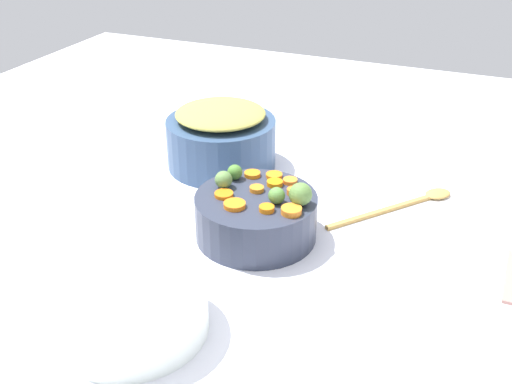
# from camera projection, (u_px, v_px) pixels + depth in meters

# --- Properties ---
(tabletop) EXTENTS (2.40, 2.40, 0.02)m
(tabletop) POSITION_uv_depth(u_px,v_px,m) (268.00, 245.00, 1.15)
(tabletop) COLOR white
(tabletop) RESTS_ON ground
(serving_bowl_carrots) EXTENTS (0.23, 0.23, 0.09)m
(serving_bowl_carrots) POSITION_uv_depth(u_px,v_px,m) (256.00, 217.00, 1.14)
(serving_bowl_carrots) COLOR #2D3445
(serving_bowl_carrots) RESTS_ON tabletop
(metal_pot) EXTENTS (0.25, 0.25, 0.11)m
(metal_pot) POSITION_uv_depth(u_px,v_px,m) (221.00, 143.00, 1.41)
(metal_pot) COLOR #324A6D
(metal_pot) RESTS_ON tabletop
(stuffing_mound) EXTENTS (0.20, 0.20, 0.03)m
(stuffing_mound) POSITION_uv_depth(u_px,v_px,m) (220.00, 113.00, 1.37)
(stuffing_mound) COLOR #AAA34A
(stuffing_mound) RESTS_ON metal_pot
(carrot_slice_0) EXTENTS (0.04, 0.04, 0.01)m
(carrot_slice_0) POSITION_uv_depth(u_px,v_px,m) (257.00, 189.00, 1.14)
(carrot_slice_0) COLOR orange
(carrot_slice_0) RESTS_ON serving_bowl_carrots
(carrot_slice_1) EXTENTS (0.06, 0.06, 0.01)m
(carrot_slice_1) POSITION_uv_depth(u_px,v_px,m) (235.00, 205.00, 1.09)
(carrot_slice_1) COLOR orange
(carrot_slice_1) RESTS_ON serving_bowl_carrots
(carrot_slice_2) EXTENTS (0.04, 0.04, 0.01)m
(carrot_slice_2) POSITION_uv_depth(u_px,v_px,m) (274.00, 175.00, 1.19)
(carrot_slice_2) COLOR orange
(carrot_slice_2) RESTS_ON serving_bowl_carrots
(carrot_slice_3) EXTENTS (0.04, 0.04, 0.01)m
(carrot_slice_3) POSITION_uv_depth(u_px,v_px,m) (290.00, 181.00, 1.17)
(carrot_slice_3) COLOR orange
(carrot_slice_3) RESTS_ON serving_bowl_carrots
(carrot_slice_4) EXTENTS (0.04, 0.04, 0.01)m
(carrot_slice_4) POSITION_uv_depth(u_px,v_px,m) (294.00, 191.00, 1.13)
(carrot_slice_4) COLOR orange
(carrot_slice_4) RESTS_ON serving_bowl_carrots
(carrot_slice_5) EXTENTS (0.05, 0.05, 0.01)m
(carrot_slice_5) POSITION_uv_depth(u_px,v_px,m) (291.00, 211.00, 1.07)
(carrot_slice_5) COLOR orange
(carrot_slice_5) RESTS_ON serving_bowl_carrots
(carrot_slice_6) EXTENTS (0.05, 0.05, 0.01)m
(carrot_slice_6) POSITION_uv_depth(u_px,v_px,m) (252.00, 174.00, 1.19)
(carrot_slice_6) COLOR orange
(carrot_slice_6) RESTS_ON serving_bowl_carrots
(carrot_slice_7) EXTENTS (0.04, 0.04, 0.01)m
(carrot_slice_7) POSITION_uv_depth(u_px,v_px,m) (267.00, 209.00, 1.08)
(carrot_slice_7) COLOR orange
(carrot_slice_7) RESTS_ON serving_bowl_carrots
(carrot_slice_8) EXTENTS (0.04, 0.04, 0.01)m
(carrot_slice_8) POSITION_uv_depth(u_px,v_px,m) (224.00, 194.00, 1.12)
(carrot_slice_8) COLOR orange
(carrot_slice_8) RESTS_ON serving_bowl_carrots
(carrot_slice_9) EXTENTS (0.03, 0.03, 0.01)m
(carrot_slice_9) POSITION_uv_depth(u_px,v_px,m) (275.00, 183.00, 1.16)
(carrot_slice_9) COLOR orange
(carrot_slice_9) RESTS_ON serving_bowl_carrots
(brussels_sprout_0) EXTENTS (0.03, 0.03, 0.03)m
(brussels_sprout_0) POSITION_uv_depth(u_px,v_px,m) (224.00, 180.00, 1.15)
(brussels_sprout_0) COLOR #5A8242
(brussels_sprout_0) RESTS_ON serving_bowl_carrots
(brussels_sprout_1) EXTENTS (0.04, 0.04, 0.04)m
(brussels_sprout_1) POSITION_uv_depth(u_px,v_px,m) (300.00, 194.00, 1.09)
(brussels_sprout_1) COLOR #59813D
(brussels_sprout_1) RESTS_ON serving_bowl_carrots
(brussels_sprout_2) EXTENTS (0.03, 0.03, 0.03)m
(brussels_sprout_2) POSITION_uv_depth(u_px,v_px,m) (277.00, 195.00, 1.10)
(brussels_sprout_2) COLOR #51853B
(brussels_sprout_2) RESTS_ON serving_bowl_carrots
(brussels_sprout_3) EXTENTS (0.03, 0.03, 0.03)m
(brussels_sprout_3) POSITION_uv_depth(u_px,v_px,m) (235.00, 172.00, 1.18)
(brussels_sprout_3) COLOR #497C2F
(brussels_sprout_3) RESTS_ON serving_bowl_carrots
(wooden_spoon) EXTENTS (0.22, 0.26, 0.01)m
(wooden_spoon) POSITION_uv_depth(u_px,v_px,m) (414.00, 201.00, 1.27)
(wooden_spoon) COLOR #B58C46
(wooden_spoon) RESTS_ON tabletop
(casserole_dish) EXTENTS (0.23, 0.23, 0.09)m
(casserole_dish) POSITION_uv_depth(u_px,v_px,m) (131.00, 306.00, 0.91)
(casserole_dish) COLOR white
(casserole_dish) RESTS_ON tabletop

